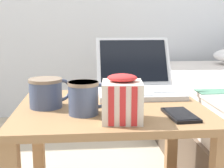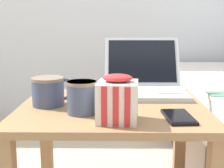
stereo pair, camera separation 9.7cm
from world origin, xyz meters
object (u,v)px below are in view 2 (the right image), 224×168
object	(u,v)px
laptop	(144,82)
snack_bag	(118,100)
mug_front_left	(83,96)
mug_front_right	(49,90)
cell_phone	(178,117)

from	to	relation	value
laptop	snack_bag	xyz separation A→B (m)	(-0.10, -0.36, 0.02)
laptop	mug_front_left	bearing A→B (deg)	-126.33
mug_front_right	snack_bag	bearing A→B (deg)	-36.62
mug_front_left	cell_phone	size ratio (longest dim) A/B	0.90
mug_front_right	cell_phone	bearing A→B (deg)	-19.39
mug_front_left	laptop	bearing A→B (deg)	53.67
snack_bag	cell_phone	distance (m)	0.18
snack_bag	cell_phone	xyz separation A→B (m)	(0.17, 0.03, -0.06)
laptop	mug_front_left	world-z (taller)	laptop
laptop	mug_front_right	world-z (taller)	laptop
mug_front_right	cell_phone	size ratio (longest dim) A/B	0.94
laptop	mug_front_left	distance (m)	0.35
laptop	cell_phone	size ratio (longest dim) A/B	2.19
cell_phone	snack_bag	bearing A→B (deg)	-171.34
mug_front_right	cell_phone	xyz separation A→B (m)	(0.40, -0.14, -0.05)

